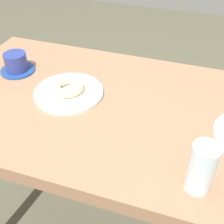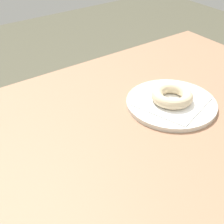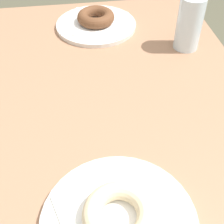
% 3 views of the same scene
% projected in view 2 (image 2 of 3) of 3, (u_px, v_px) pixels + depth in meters
% --- Properties ---
extents(table, '(1.18, 0.68, 0.76)m').
position_uv_depth(table, '(120.00, 150.00, 0.83)').
color(table, '#996C50').
rests_on(table, ground_plane).
extents(plate_sugar_ring, '(0.24, 0.24, 0.01)m').
position_uv_depth(plate_sugar_ring, '(171.00, 103.00, 0.85)').
color(plate_sugar_ring, silver).
rests_on(plate_sugar_ring, table).
extents(napkin_sugar_ring, '(0.20, 0.20, 0.00)m').
position_uv_depth(napkin_sugar_ring, '(171.00, 101.00, 0.85)').
color(napkin_sugar_ring, white).
rests_on(napkin_sugar_ring, plate_sugar_ring).
extents(donut_sugar_ring, '(0.11, 0.11, 0.03)m').
position_uv_depth(donut_sugar_ring, '(172.00, 96.00, 0.84)').
color(donut_sugar_ring, beige).
rests_on(donut_sugar_ring, napkin_sugar_ring).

